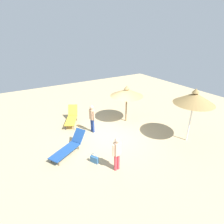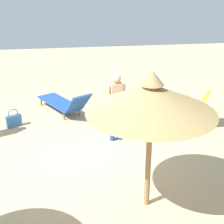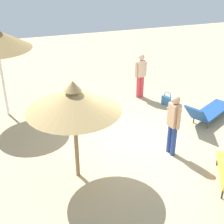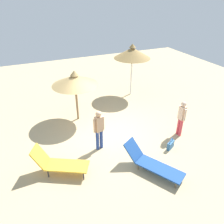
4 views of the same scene
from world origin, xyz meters
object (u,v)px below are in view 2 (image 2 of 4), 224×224
person_standing_back (116,103)px  lounge_chair_near_left (176,109)px  lounge_chair_front (65,103)px  parasol_umbrella_near_right (151,98)px  handbag (14,120)px

person_standing_back → lounge_chair_near_left: bearing=-158.9°
lounge_chair_front → person_standing_back: 2.30m
parasol_umbrella_near_right → handbag: parasol_umbrella_near_right is taller
person_standing_back → handbag: (2.57, -1.15, -0.79)m
lounge_chair_near_left → person_standing_back: bearing=21.1°
parasol_umbrella_near_right → lounge_chair_near_left: (-1.59, -3.21, -1.57)m
lounge_chair_near_left → handbag: bearing=-6.3°
lounge_chair_near_left → person_standing_back: size_ratio=1.12×
parasol_umbrella_near_right → lounge_chair_front: (1.36, -4.39, -1.67)m
person_standing_back → handbag: 2.93m
lounge_chair_front → handbag: size_ratio=4.24×
person_standing_back → handbag: bearing=-24.1°
lounge_chair_near_left → handbag: size_ratio=3.72×
lounge_chair_front → person_standing_back: bearing=123.2°
parasol_umbrella_near_right → lounge_chair_front: 4.89m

